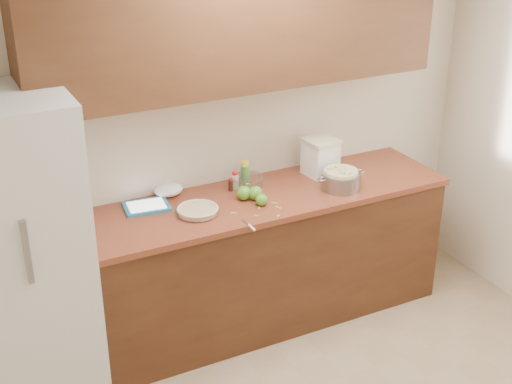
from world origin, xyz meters
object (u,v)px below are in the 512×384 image
flour_canister (320,156)px  tablet (146,206)px  colander (341,180)px  pie (198,210)px

flour_canister → tablet: size_ratio=0.87×
colander → tablet: bearing=166.3°
pie → flour_canister: (0.97, 0.18, 0.11)m
colander → tablet: colander is taller
colander → flour_canister: flour_canister is taller
colander → flour_canister: 0.27m
flour_canister → tablet: 1.23m
pie → tablet: 0.33m
pie → colander: (0.97, -0.08, 0.04)m
pie → tablet: bearing=139.1°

